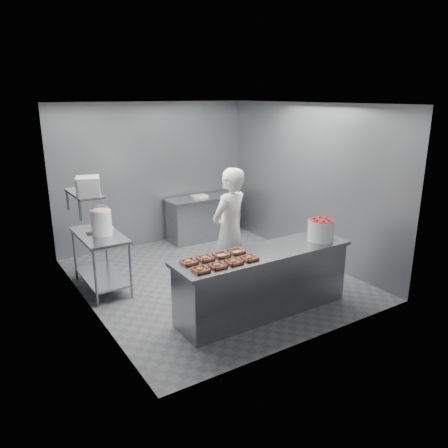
{
  "coord_description": "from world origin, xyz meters",
  "views": [
    {
      "loc": [
        -3.43,
        -5.72,
        2.93
      ],
      "look_at": [
        0.09,
        -0.2,
        0.98
      ],
      "focal_mm": 35.0,
      "sensor_mm": 36.0,
      "label": 1
    }
  ],
  "objects_px": {
    "prep_table": "(101,253)",
    "back_counter": "(203,218)",
    "tray_0": "(200,270)",
    "tray_2": "(234,262)",
    "strawberry_tub": "(321,229)",
    "appliance": "(88,186)",
    "tray_4": "(189,262)",
    "tray_7": "(237,251)",
    "tray_5": "(205,258)",
    "worker": "(230,230)",
    "tray_3": "(250,258)",
    "glaze_bucket": "(101,222)",
    "service_counter": "(263,282)",
    "tray_1": "(218,266)",
    "tray_6": "(221,255)"
  },
  "relations": [
    {
      "from": "prep_table",
      "to": "back_counter",
      "type": "relative_size",
      "value": 0.8
    },
    {
      "from": "tray_4",
      "to": "tray_6",
      "type": "bearing_deg",
      "value": 0.0
    },
    {
      "from": "glaze_bucket",
      "to": "appliance",
      "type": "relative_size",
      "value": 1.29
    },
    {
      "from": "tray_5",
      "to": "service_counter",
      "type": "bearing_deg",
      "value": -10.12
    },
    {
      "from": "tray_5",
      "to": "glaze_bucket",
      "type": "relative_size",
      "value": 0.41
    },
    {
      "from": "prep_table",
      "to": "tray_4",
      "type": "bearing_deg",
      "value": -72.25
    },
    {
      "from": "tray_0",
      "to": "tray_2",
      "type": "xyz_separation_m",
      "value": [
        0.48,
        0.0,
        0.0
      ]
    },
    {
      "from": "tray_4",
      "to": "appliance",
      "type": "relative_size",
      "value": 0.52
    },
    {
      "from": "tray_1",
      "to": "appliance",
      "type": "relative_size",
      "value": 0.52
    },
    {
      "from": "tray_2",
      "to": "tray_6",
      "type": "distance_m",
      "value": 0.3
    },
    {
      "from": "tray_3",
      "to": "tray_7",
      "type": "xyz_separation_m",
      "value": [
        0.0,
        0.3,
        -0.0
      ]
    },
    {
      "from": "tray_6",
      "to": "back_counter",
      "type": "bearing_deg",
      "value": 64.33
    },
    {
      "from": "tray_3",
      "to": "strawberry_tub",
      "type": "bearing_deg",
      "value": 3.5
    },
    {
      "from": "tray_3",
      "to": "tray_6",
      "type": "relative_size",
      "value": 1.0
    },
    {
      "from": "back_counter",
      "to": "tray_4",
      "type": "xyz_separation_m",
      "value": [
        -1.97,
        -3.1,
        0.47
      ]
    },
    {
      "from": "tray_0",
      "to": "tray_6",
      "type": "relative_size",
      "value": 1.0
    },
    {
      "from": "tray_4",
      "to": "appliance",
      "type": "xyz_separation_m",
      "value": [
        -0.75,
        1.53,
        0.78
      ]
    },
    {
      "from": "tray_0",
      "to": "tray_5",
      "type": "height_order",
      "value": "same"
    },
    {
      "from": "tray_5",
      "to": "tray_7",
      "type": "bearing_deg",
      "value": 0.0
    },
    {
      "from": "service_counter",
      "to": "tray_1",
      "type": "relative_size",
      "value": 13.88
    },
    {
      "from": "tray_3",
      "to": "tray_5",
      "type": "height_order",
      "value": "same"
    },
    {
      "from": "tray_4",
      "to": "tray_7",
      "type": "relative_size",
      "value": 1.0
    },
    {
      "from": "strawberry_tub",
      "to": "tray_7",
      "type": "bearing_deg",
      "value": 170.67
    },
    {
      "from": "tray_7",
      "to": "tray_5",
      "type": "bearing_deg",
      "value": -180.0
    },
    {
      "from": "tray_0",
      "to": "worker",
      "type": "height_order",
      "value": "worker"
    },
    {
      "from": "tray_3",
      "to": "strawberry_tub",
      "type": "xyz_separation_m",
      "value": [
        1.32,
        0.08,
        0.14
      ]
    },
    {
      "from": "tray_7",
      "to": "strawberry_tub",
      "type": "bearing_deg",
      "value": -9.33
    },
    {
      "from": "tray_4",
      "to": "strawberry_tub",
      "type": "distance_m",
      "value": 2.06
    },
    {
      "from": "service_counter",
      "to": "strawberry_tub",
      "type": "xyz_separation_m",
      "value": [
        0.97,
        -0.07,
        0.61
      ]
    },
    {
      "from": "strawberry_tub",
      "to": "appliance",
      "type": "relative_size",
      "value": 1.05
    },
    {
      "from": "tray_2",
      "to": "tray_3",
      "type": "relative_size",
      "value": 1.0
    },
    {
      "from": "tray_3",
      "to": "appliance",
      "type": "height_order",
      "value": "appliance"
    },
    {
      "from": "strawberry_tub",
      "to": "glaze_bucket",
      "type": "distance_m",
      "value": 3.24
    },
    {
      "from": "tray_7",
      "to": "glaze_bucket",
      "type": "height_order",
      "value": "glaze_bucket"
    },
    {
      "from": "tray_0",
      "to": "strawberry_tub",
      "type": "bearing_deg",
      "value": 2.27
    },
    {
      "from": "back_counter",
      "to": "worker",
      "type": "relative_size",
      "value": 0.79
    },
    {
      "from": "tray_1",
      "to": "tray_6",
      "type": "height_order",
      "value": "tray_1"
    },
    {
      "from": "tray_0",
      "to": "tray_1",
      "type": "bearing_deg",
      "value": 0.0
    },
    {
      "from": "tray_7",
      "to": "tray_3",
      "type": "bearing_deg",
      "value": -90.58
    },
    {
      "from": "tray_2",
      "to": "appliance",
      "type": "distance_m",
      "value": 2.33
    },
    {
      "from": "tray_0",
      "to": "tray_2",
      "type": "bearing_deg",
      "value": 0.0
    },
    {
      "from": "back_counter",
      "to": "tray_5",
      "type": "bearing_deg",
      "value": -119.2
    },
    {
      "from": "tray_2",
      "to": "strawberry_tub",
      "type": "distance_m",
      "value": 1.57
    },
    {
      "from": "tray_0",
      "to": "tray_5",
      "type": "bearing_deg",
      "value": 51.09
    },
    {
      "from": "tray_4",
      "to": "worker",
      "type": "relative_size",
      "value": 0.1
    },
    {
      "from": "tray_7",
      "to": "tray_2",
      "type": "bearing_deg",
      "value": -129.26
    },
    {
      "from": "prep_table",
      "to": "strawberry_tub",
      "type": "height_order",
      "value": "strawberry_tub"
    },
    {
      "from": "back_counter",
      "to": "worker",
      "type": "xyz_separation_m",
      "value": [
        -0.88,
        -2.36,
        0.5
      ]
    },
    {
      "from": "prep_table",
      "to": "back_counter",
      "type": "bearing_deg",
      "value": 27.01
    },
    {
      "from": "tray_5",
      "to": "worker",
      "type": "height_order",
      "value": "worker"
    }
  ]
}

